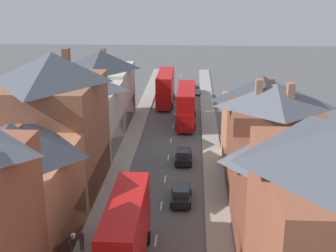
# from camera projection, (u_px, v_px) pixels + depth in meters

# --- Properties ---
(pavement_left) EXTENTS (2.20, 104.00, 0.14)m
(pavement_left) POSITION_uv_depth(u_px,v_px,m) (127.00, 150.00, 56.58)
(pavement_left) COLOR gray
(pavement_left) RESTS_ON ground
(pavement_right) EXTENTS (2.20, 104.00, 0.14)m
(pavement_right) POSITION_uv_depth(u_px,v_px,m) (212.00, 152.00, 56.04)
(pavement_right) COLOR gray
(pavement_right) RESTS_ON ground
(centre_line_dashes) EXTENTS (0.14, 97.80, 0.01)m
(centre_line_dashes) POSITION_uv_depth(u_px,v_px,m) (168.00, 158.00, 54.43)
(centre_line_dashes) COLOR silver
(centre_line_dashes) RESTS_ON ground
(terrace_row_left) EXTENTS (8.00, 68.82, 14.02)m
(terrace_row_left) POSITION_uv_depth(u_px,v_px,m) (34.00, 161.00, 38.33)
(terrace_row_left) COLOR #A36042
(terrace_row_left) RESTS_ON ground
(terrace_row_right) EXTENTS (8.00, 52.79, 13.80)m
(terrace_row_right) POSITION_uv_depth(u_px,v_px,m) (307.00, 217.00, 29.86)
(terrace_row_right) COLOR brown
(terrace_row_right) RESTS_ON ground
(double_decker_bus_lead) EXTENTS (2.74, 10.80, 5.30)m
(double_decker_bus_lead) POSITION_uv_depth(u_px,v_px,m) (165.00, 88.00, 76.44)
(double_decker_bus_lead) COLOR red
(double_decker_bus_lead) RESTS_ON ground
(double_decker_bus_mid_street) EXTENTS (2.74, 10.80, 5.30)m
(double_decker_bus_mid_street) POSITION_uv_depth(u_px,v_px,m) (126.00, 233.00, 32.99)
(double_decker_bus_mid_street) COLOR red
(double_decker_bus_mid_street) RESTS_ON ground
(double_decker_bus_far_approaching) EXTENTS (2.74, 10.80, 5.30)m
(double_decker_bus_far_approaching) POSITION_uv_depth(u_px,v_px,m) (186.00, 105.00, 66.12)
(double_decker_bus_far_approaching) COLOR #B70F0F
(double_decker_bus_far_approaching) RESTS_ON ground
(car_near_blue) EXTENTS (1.90, 4.29, 1.59)m
(car_near_blue) POSITION_uv_depth(u_px,v_px,m) (181.00, 194.00, 43.47)
(car_near_blue) COLOR black
(car_near_blue) RESTS_ON ground
(car_parked_left_a) EXTENTS (1.90, 3.85, 1.64)m
(car_parked_left_a) POSITION_uv_depth(u_px,v_px,m) (195.00, 89.00, 84.07)
(car_parked_left_a) COLOR #B7BABF
(car_parked_left_a) RESTS_ON ground
(car_parked_right_a) EXTENTS (1.90, 3.94, 1.63)m
(car_parked_right_a) POSITION_uv_depth(u_px,v_px,m) (184.00, 156.00, 52.71)
(car_parked_right_a) COLOR black
(car_parked_right_a) RESTS_ON ground
(pedestrian_mid_left) EXTENTS (0.36, 0.22, 1.61)m
(pedestrian_mid_left) POSITION_uv_depth(u_px,v_px,m) (82.00, 240.00, 35.47)
(pedestrian_mid_left) COLOR brown
(pedestrian_mid_left) RESTS_ON pavement_left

